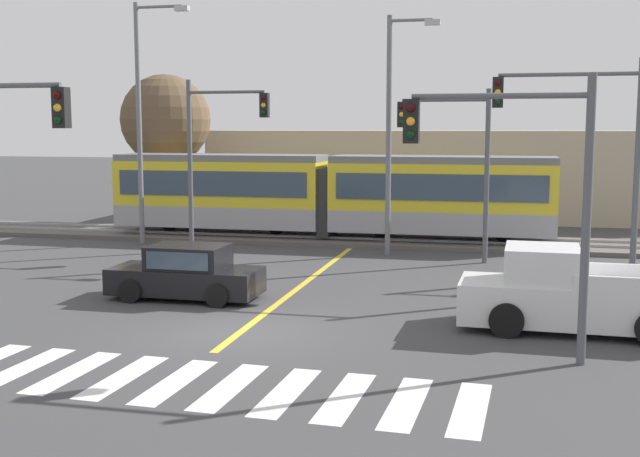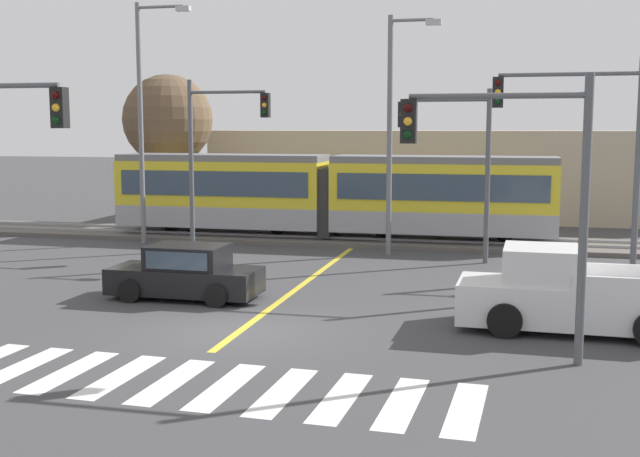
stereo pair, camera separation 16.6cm
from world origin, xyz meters
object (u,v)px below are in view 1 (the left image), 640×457
object	(u,v)px
traffic_light_mid_right	(589,138)
sedan_crossing	(186,274)
traffic_light_far_left	(215,141)
traffic_light_near_right	(521,173)
light_rail_tram	(328,192)
traffic_light_far_right	(457,149)
street_lamp_centre	(393,122)
pickup_truck	(571,296)
street_lamp_west	(143,110)
bare_tree_far_west	(166,120)

from	to	relation	value
traffic_light_mid_right	sedan_crossing	bearing A→B (deg)	-159.54
traffic_light_far_left	traffic_light_mid_right	distance (m)	13.77
traffic_light_near_right	light_rail_tram	bearing A→B (deg)	115.03
light_rail_tram	traffic_light_near_right	size ratio (longest dim) A/B	3.18
traffic_light_far_left	traffic_light_far_right	bearing A→B (deg)	-1.31
traffic_light_near_right	street_lamp_centre	bearing A→B (deg)	108.71
pickup_truck	traffic_light_far_right	size ratio (longest dim) A/B	0.89
traffic_light_near_right	pickup_truck	bearing A→B (deg)	65.39
traffic_light_near_right	sedan_crossing	bearing A→B (deg)	155.59
traffic_light_mid_right	street_lamp_west	size ratio (longest dim) A/B	0.69
traffic_light_far_right	traffic_light_near_right	xyz separation A→B (m)	(2.04, -12.04, -0.16)
street_lamp_centre	light_rail_tram	bearing A→B (deg)	135.05
light_rail_tram	traffic_light_far_left	size ratio (longest dim) A/B	2.82
sedan_crossing	traffic_light_mid_right	bearing A→B (deg)	20.46
traffic_light_mid_right	light_rail_tram	bearing A→B (deg)	139.83
traffic_light_mid_right	bare_tree_far_west	size ratio (longest dim) A/B	0.92
traffic_light_near_right	traffic_light_far_left	distance (m)	16.55
sedan_crossing	traffic_light_far_left	distance (m)	9.20
light_rail_tram	street_lamp_west	distance (m)	8.29
traffic_light_far_right	traffic_light_mid_right	xyz separation A→B (m)	(4.06, -3.90, 0.44)
traffic_light_far_right	light_rail_tram	bearing A→B (deg)	142.78
traffic_light_near_right	street_lamp_west	xyz separation A→B (m)	(-14.69, 13.66, 1.61)
pickup_truck	traffic_light_near_right	distance (m)	4.28
traffic_light_mid_right	traffic_light_far_right	bearing A→B (deg)	136.17
traffic_light_mid_right	street_lamp_centre	bearing A→B (deg)	142.44
street_lamp_centre	bare_tree_far_west	world-z (taller)	street_lamp_centre
pickup_truck	bare_tree_far_west	xyz separation A→B (m)	(-17.85, 17.32, 4.29)
street_lamp_west	street_lamp_centre	bearing A→B (deg)	-3.05
traffic_light_mid_right	bare_tree_far_west	world-z (taller)	bare_tree_far_west
sedan_crossing	pickup_truck	world-z (taller)	pickup_truck
traffic_light_near_right	traffic_light_mid_right	distance (m)	8.42
light_rail_tram	traffic_light_mid_right	size ratio (longest dim) A/B	2.74
sedan_crossing	traffic_light_far_left	world-z (taller)	traffic_light_far_left
sedan_crossing	traffic_light_far_left	xyz separation A→B (m)	(-2.18, 8.19, 3.56)
light_rail_tram	traffic_light_far_right	distance (m)	7.26
light_rail_tram	traffic_light_far_right	size ratio (longest dim) A/B	3.03
traffic_light_far_left	bare_tree_far_west	size ratio (longest dim) A/B	0.89
street_lamp_west	street_lamp_centre	world-z (taller)	street_lamp_west
pickup_truck	street_lamp_centre	xyz separation A→B (m)	(-5.71, 10.35, 4.12)
sedan_crossing	bare_tree_far_west	xyz separation A→B (m)	(-7.64, 16.02, 4.43)
traffic_light_mid_right	bare_tree_far_west	xyz separation A→B (m)	(-18.61, 11.93, 0.67)
sedan_crossing	street_lamp_centre	size ratio (longest dim) A/B	0.48
light_rail_tram	street_lamp_centre	world-z (taller)	street_lamp_centre
traffic_light_far_left	bare_tree_far_west	bearing A→B (deg)	124.90
pickup_truck	traffic_light_near_right	world-z (taller)	traffic_light_near_right
traffic_light_far_left	traffic_light_mid_right	world-z (taller)	traffic_light_mid_right
street_lamp_west	street_lamp_centre	distance (m)	10.27
sedan_crossing	traffic_light_far_left	bearing A→B (deg)	104.89
sedan_crossing	traffic_light_far_right	xyz separation A→B (m)	(6.91, 7.99, 3.32)
sedan_crossing	traffic_light_far_left	size ratio (longest dim) A/B	0.64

